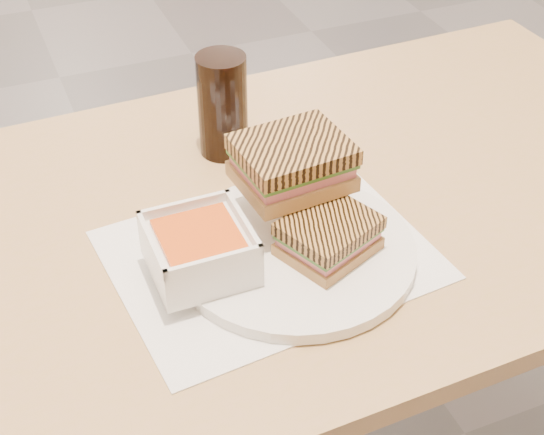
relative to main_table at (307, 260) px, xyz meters
name	(u,v)px	position (x,y,z in m)	size (l,w,h in m)	color
main_table	(307,260)	(0.00, 0.00, 0.00)	(1.22, 0.74, 0.75)	tan
tray_liner	(270,255)	(-0.10, -0.09, 0.11)	(0.40, 0.33, 0.00)	white
plate	(295,251)	(-0.07, -0.11, 0.12)	(0.30, 0.30, 0.02)	white
soup_bowl	(200,251)	(-0.19, -0.10, 0.16)	(0.12, 0.12, 0.06)	white
panini_lower	(329,236)	(-0.03, -0.13, 0.15)	(0.13, 0.12, 0.05)	#B07D46
panini_upper	(292,163)	(-0.05, -0.04, 0.21)	(0.14, 0.12, 0.06)	#B07D46
cola_glass	(223,105)	(-0.07, 0.15, 0.19)	(0.07, 0.07, 0.15)	black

